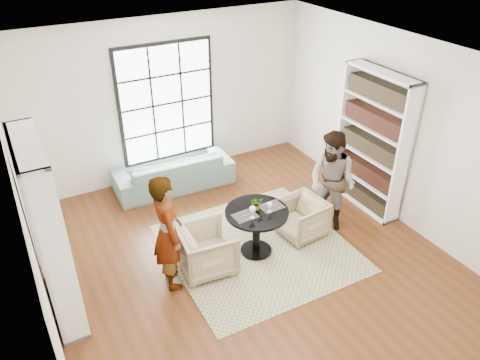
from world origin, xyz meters
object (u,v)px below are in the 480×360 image
wine_glass_left (252,210)px  flower_centerpiece (257,203)px  armchair_right (301,218)px  armchair_left (207,250)px  person_right (332,181)px  wine_glass_right (270,205)px  person_left (168,232)px  pedestal_table (257,223)px  sofa (174,171)px

wine_glass_left → flower_centerpiece: 0.24m
armchair_right → flower_centerpiece: flower_centerpiece is taller
armchair_left → wine_glass_left: 0.87m
person_right → wine_glass_right: (-1.24, -0.14, 0.04)m
person_right → wine_glass_right: bearing=-101.4°
person_left → wine_glass_right: (1.52, -0.11, 0.01)m
person_right → wine_glass_right: person_right is taller
armchair_right → person_left: size_ratio=0.40×
person_left → armchair_right: bearing=-82.3°
pedestal_table → person_right: person_right is taller
sofa → armchair_left: bearing=82.2°
sofa → person_left: bearing=70.1°
pedestal_table → wine_glass_left: 0.40m
wine_glass_left → wine_glass_right: (0.29, 0.01, -0.02)m
wine_glass_left → person_right: bearing=5.7°
pedestal_table → armchair_right: size_ratio=1.35×
wine_glass_left → armchair_left: bearing=169.5°
wine_glass_right → flower_centerpiece: bearing=127.9°
pedestal_table → person_left: bearing=179.6°
armchair_left → pedestal_table: bearing=-84.8°
flower_centerpiece → wine_glass_right: bearing=-52.1°
person_right → wine_glass_right: 1.25m
pedestal_table → person_right: (1.39, 0.04, 0.29)m
armchair_right → wine_glass_right: (-0.69, -0.14, 0.55)m
flower_centerpiece → wine_glass_left: bearing=-135.0°
armchair_left → person_left: 0.75m
sofa → wine_glass_left: wine_glass_left is taller
armchair_right → flower_centerpiece: (-0.81, 0.02, 0.53)m
person_right → flower_centerpiece: person_right is taller
flower_centerpiece → sofa: bearing=99.7°
person_right → wine_glass_left: 1.54m
armchair_left → person_left: bearing=95.8°
person_right → wine_glass_right: size_ratio=9.71×
sofa → flower_centerpiece: size_ratio=10.97×
person_left → wine_glass_left: (1.22, -0.12, 0.04)m
sofa → wine_glass_left: (0.23, -2.51, 0.57)m
person_left → pedestal_table: bearing=-83.5°
wine_glass_right → flower_centerpiece: flower_centerpiece is taller
armchair_right → person_right: 0.75m
wine_glass_right → flower_centerpiece: size_ratio=0.86×
wine_glass_right → flower_centerpiece: (-0.12, 0.16, -0.02)m
wine_glass_left → flower_centerpiece: wine_glass_left is taller
sofa → pedestal_table: bearing=101.5°
wine_glass_right → flower_centerpiece: 0.20m
armchair_right → person_right: size_ratio=0.42×
sofa → person_left: size_ratio=1.27×
armchair_left → wine_glass_right: bearing=-90.9°
armchair_left → flower_centerpiece: flower_centerpiece is taller
person_left → wine_glass_right: 1.52m
armchair_left → wine_glass_left: bearing=-94.7°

